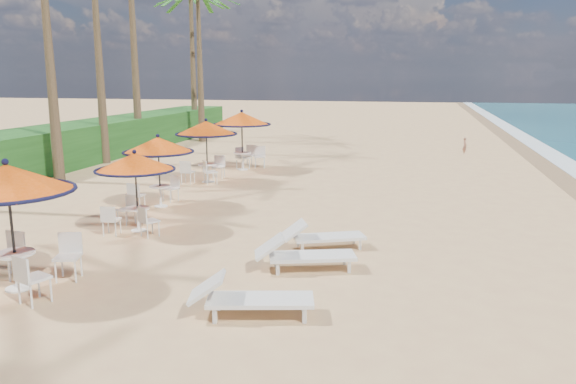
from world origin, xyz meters
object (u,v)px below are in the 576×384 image
station_0 (12,195)px  lounger_far (321,235)px  station_3 (206,136)px  lounger_mid (302,254)px  lounger_near (247,297)px  station_2 (158,151)px  station_4 (243,126)px  station_1 (134,172)px

station_0 → lounger_far: size_ratio=1.24×
station_3 → lounger_mid: 10.74m
lounger_near → lounger_far: 4.13m
station_2 → station_3: 4.24m
station_2 → station_4: (0.43, 7.43, 0.17)m
lounger_mid → station_4: bearing=95.0°
lounger_near → lounger_far: bearing=68.7°
station_1 → station_3: (-0.72, 7.02, 0.21)m
station_0 → lounger_mid: 5.82m
station_3 → lounger_mid: (5.65, -9.02, -1.45)m
station_0 → station_1: (0.20, 4.30, -0.28)m
lounger_near → station_4: bearing=94.3°
station_0 → station_3: size_ratio=1.04×
station_4 → lounger_far: (5.30, -10.65, -1.59)m
station_3 → lounger_near: size_ratio=1.11×
station_0 → station_2: 7.10m
station_0 → lounger_near: station_0 is taller
station_4 → lounger_mid: bearing=-67.1°
lounger_near → lounger_mid: lounger_mid is taller
lounger_near → lounger_mid: bearing=66.9°
station_4 → station_1: bearing=-88.6°
station_3 → lounger_mid: bearing=-57.9°
station_2 → station_4: station_4 is taller
station_4 → lounger_near: (4.74, -14.74, -1.57)m
lounger_near → station_2: bearing=111.8°
station_1 → lounger_mid: size_ratio=0.98×
lounger_near → lounger_far: lounger_near is taller
station_0 → station_1: 4.31m
station_2 → station_3: (-0.05, 4.24, 0.05)m
lounger_mid → lounger_far: 1.57m
station_1 → station_0: bearing=-92.6°
station_1 → lounger_far: 5.23m
station_2 → station_0: bearing=-86.1°
station_0 → station_4: bearing=90.2°
station_1 → station_4: station_4 is taller
station_0 → lounger_near: size_ratio=1.15×
station_3 → station_4: size_ratio=0.94×
station_1 → station_2: (-0.68, 2.79, 0.16)m
station_3 → lounger_far: bearing=-52.2°
lounger_near → station_3: bearing=100.8°
station_2 → station_1: bearing=-76.3°
station_1 → station_3: station_3 is taller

